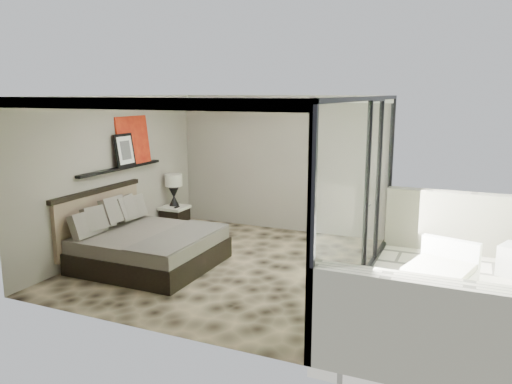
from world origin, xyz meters
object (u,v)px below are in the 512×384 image
at_px(nightstand, 175,218).
at_px(table_lamp, 174,186).
at_px(lounger, 432,283).
at_px(bed, 145,245).

bearing_deg(nightstand, table_lamp, 138.75).
bearing_deg(lounger, table_lamp, 178.52).
xyz_separation_m(nightstand, lounger, (5.25, -1.51, -0.05)).
height_order(bed, table_lamp, table_lamp).
bearing_deg(table_lamp, lounger, -16.48).
height_order(table_lamp, lounger, table_lamp).
xyz_separation_m(bed, nightstand, (-0.71, 2.02, -0.09)).
distance_m(nightstand, lounger, 5.47).
distance_m(bed, table_lamp, 2.29).
xyz_separation_m(table_lamp, lounger, (5.29, -1.57, -0.73)).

